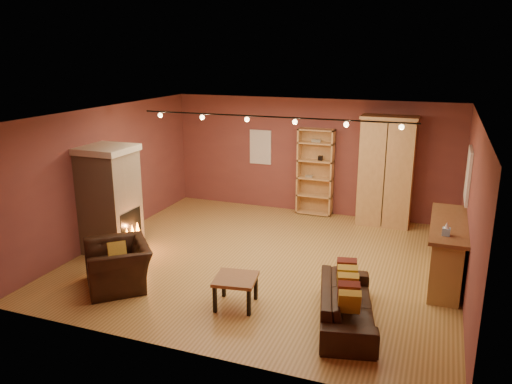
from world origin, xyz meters
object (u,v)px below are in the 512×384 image
at_px(loveseat, 347,297).
at_px(coffee_table, 236,282).
at_px(bookcase, 316,171).
at_px(bar_counter, 446,251).
at_px(armoire, 386,171).
at_px(fireplace, 110,199).
at_px(armchair, 118,258).

height_order(loveseat, coffee_table, loveseat).
bearing_deg(loveseat, coffee_table, 81.42).
relative_size(bookcase, loveseat, 1.04).
bearing_deg(bookcase, bar_counter, -43.19).
bearing_deg(bookcase, armoire, -7.06).
bearing_deg(fireplace, loveseat, -12.99).
height_order(bookcase, coffee_table, bookcase).
bearing_deg(armoire, bookcase, 172.94).
xyz_separation_m(loveseat, armchair, (-3.85, -0.18, 0.11)).
bearing_deg(bookcase, armchair, -112.98).
height_order(armoire, coffee_table, armoire).
xyz_separation_m(bookcase, bar_counter, (3.04, -2.85, -0.53)).
relative_size(loveseat, coffee_table, 2.78).
relative_size(bookcase, coffee_table, 2.88).
height_order(armoire, bar_counter, armoire).
bearing_deg(armchair, loveseat, 50.14).
distance_m(fireplace, bookcase, 4.92).
distance_m(armoire, loveseat, 4.74).
distance_m(armoire, coffee_table, 5.14).
height_order(fireplace, bookcase, fireplace).
bearing_deg(fireplace, bar_counter, 8.09).
height_order(bar_counter, coffee_table, bar_counter).
bearing_deg(fireplace, coffee_table, -21.45).
distance_m(armchair, coffee_table, 2.14).
bearing_deg(coffee_table, armchair, -178.48).
bearing_deg(coffee_table, armoire, 70.63).
xyz_separation_m(bar_counter, armchair, (-5.18, -2.20, -0.04)).
bearing_deg(bar_counter, loveseat, -123.37).
bearing_deg(loveseat, fireplace, 64.32).
bearing_deg(armchair, bar_counter, 70.48).
relative_size(bookcase, armoire, 0.84).
bearing_deg(bookcase, fireplace, -130.60).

